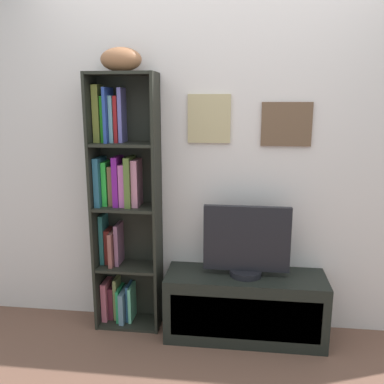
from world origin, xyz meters
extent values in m
cube|color=silver|center=(0.00, 1.13, 1.24)|extent=(4.80, 0.06, 2.49)
cube|color=tan|center=(-0.03, 1.09, 1.52)|extent=(0.29, 0.02, 0.33)
cube|color=gray|center=(-0.03, 1.09, 1.52)|extent=(0.24, 0.01, 0.28)
cube|color=brown|center=(0.49, 1.09, 1.49)|extent=(0.34, 0.02, 0.29)
cube|color=tan|center=(0.49, 1.09, 1.49)|extent=(0.29, 0.01, 0.24)
cube|color=black|center=(-0.82, 0.97, 0.91)|extent=(0.02, 0.25, 1.83)
cube|color=black|center=(-0.38, 0.97, 0.91)|extent=(0.02, 0.25, 1.83)
cube|color=black|center=(-0.60, 1.10, 0.91)|extent=(0.47, 0.01, 1.83)
cube|color=black|center=(-0.60, 0.97, 0.01)|extent=(0.43, 0.24, 0.02)
cube|color=black|center=(-0.60, 0.97, 0.46)|extent=(0.43, 0.24, 0.02)
cube|color=black|center=(-0.60, 0.97, 0.90)|extent=(0.43, 0.24, 0.02)
cube|color=black|center=(-0.60, 0.97, 1.35)|extent=(0.43, 0.24, 0.02)
cube|color=black|center=(-0.60, 0.97, 1.82)|extent=(0.43, 0.24, 0.02)
cube|color=#C55D72|center=(-0.79, 1.01, 0.17)|extent=(0.04, 0.17, 0.30)
cube|color=#561E2B|center=(-0.75, 1.02, 0.14)|extent=(0.04, 0.13, 0.25)
cube|color=#7F8C51|center=(-0.71, 1.02, 0.18)|extent=(0.03, 0.13, 0.32)
cube|color=#289F5C|center=(-0.68, 1.00, 0.15)|extent=(0.02, 0.17, 0.25)
cube|color=slate|center=(-0.65, 0.99, 0.14)|extent=(0.04, 0.20, 0.24)
cube|color=#2B5684|center=(-0.61, 1.02, 0.16)|extent=(0.02, 0.15, 0.28)
cube|color=#68C89D|center=(-0.59, 1.01, 0.16)|extent=(0.02, 0.16, 0.27)
cube|color=#256564|center=(-0.79, 1.02, 0.65)|extent=(0.03, 0.14, 0.37)
cube|color=maroon|center=(-0.75, 1.02, 0.59)|extent=(0.04, 0.13, 0.26)
cube|color=brown|center=(-0.71, 0.99, 0.59)|extent=(0.03, 0.20, 0.25)
cube|color=#845470|center=(-0.68, 1.01, 0.62)|extent=(0.03, 0.16, 0.30)
cube|color=#285E7A|center=(-0.79, 0.99, 1.08)|extent=(0.04, 0.19, 0.34)
cube|color=green|center=(-0.75, 1.01, 1.07)|extent=(0.03, 0.15, 0.31)
cube|color=brown|center=(-0.70, 1.02, 1.05)|extent=(0.04, 0.14, 0.28)
cube|color=#75198A|center=(-0.66, 1.00, 1.09)|extent=(0.04, 0.18, 0.35)
cube|color=#C35DAB|center=(-0.62, 1.01, 1.06)|extent=(0.04, 0.17, 0.30)
cube|color=#52692D|center=(-0.57, 0.99, 1.09)|extent=(0.04, 0.19, 0.35)
cube|color=#C87B97|center=(-0.53, 1.01, 1.08)|extent=(0.04, 0.17, 0.33)
cube|color=olive|center=(-0.79, 1.02, 1.55)|extent=(0.04, 0.14, 0.39)
cube|color=#238E1B|center=(-0.74, 1.02, 1.52)|extent=(0.03, 0.14, 0.31)
cube|color=#264097|center=(-0.71, 0.99, 1.54)|extent=(0.02, 0.19, 0.37)
cube|color=#70ABBA|center=(-0.68, 1.02, 1.52)|extent=(0.03, 0.15, 0.31)
cube|color=maroon|center=(-0.65, 1.02, 1.52)|extent=(0.02, 0.14, 0.31)
cube|color=#6863B1|center=(-0.62, 1.02, 1.54)|extent=(0.03, 0.13, 0.37)
ellipsoid|color=#925C3C|center=(-0.60, 0.97, 1.90)|extent=(0.28, 0.17, 0.16)
cube|color=black|center=(0.25, 0.91, 0.23)|extent=(1.10, 0.37, 0.46)
cube|color=black|center=(0.25, 0.73, 0.23)|extent=(0.99, 0.01, 0.30)
cylinder|color=black|center=(0.25, 0.91, 0.48)|extent=(0.22, 0.22, 0.04)
cube|color=black|center=(0.25, 0.91, 0.73)|extent=(0.59, 0.04, 0.45)
cube|color=white|center=(0.25, 0.90, 0.73)|extent=(0.55, 0.01, 0.41)
camera|label=1|loc=(0.20, -1.74, 1.64)|focal=38.26mm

